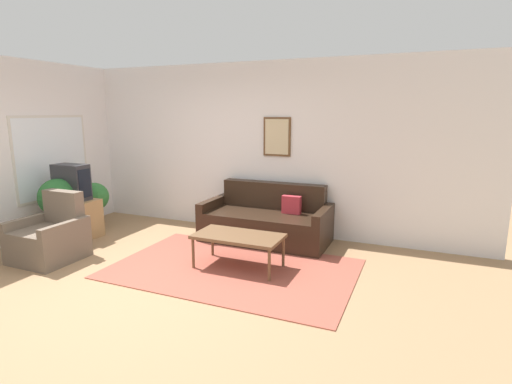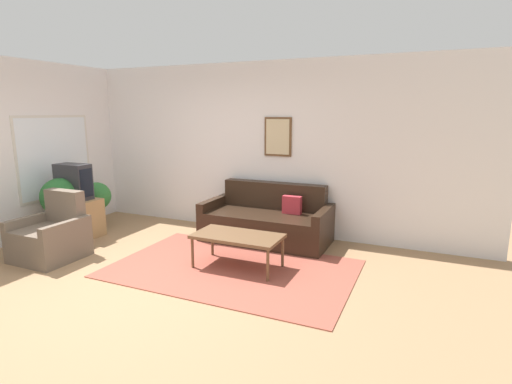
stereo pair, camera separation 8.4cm
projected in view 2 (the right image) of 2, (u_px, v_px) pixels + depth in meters
ground_plane at (140, 281)px, 4.64m from camera, size 16.00×16.00×0.00m
area_rug at (232, 268)px, 4.99m from camera, size 2.97×1.89×0.01m
wall_back at (235, 148)px, 6.57m from camera, size 8.00×0.09×2.70m
wall_left_window at (23, 152)px, 5.98m from camera, size 0.08×8.00×2.70m
couch at (267, 221)px, 6.05m from camera, size 1.89×0.90×0.85m
coffee_table at (238, 237)px, 4.95m from camera, size 1.10×0.57×0.43m
tv_stand at (77, 217)px, 6.28m from camera, size 0.74×0.47×0.59m
tv at (74, 182)px, 6.17m from camera, size 0.55×0.28×0.55m
armchair at (51, 237)px, 5.32m from camera, size 0.77×0.76×0.88m
potted_plant_tall at (60, 200)px, 6.07m from camera, size 0.57×0.57×0.95m
potted_plant_by_window at (97, 198)px, 6.90m from camera, size 0.48×0.48×0.74m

